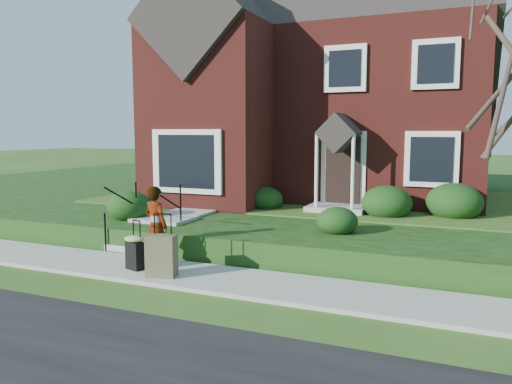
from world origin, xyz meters
The scene contains 10 objects.
ground centered at (0.00, 0.00, 0.00)m, with size 120.00×120.00×0.00m, color #2D5119.
sidewalk centered at (0.00, 0.00, 0.04)m, with size 60.00×1.60×0.08m, color #9E9B93.
terrace centered at (4.00, 10.90, 0.30)m, with size 44.00×20.00×0.60m, color black.
walkway centered at (-2.50, 5.00, 0.63)m, with size 1.20×6.00×0.06m, color #9E9B93.
main_house centered at (-0.21, 9.61, 5.26)m, with size 10.40×10.20×9.40m.
front_steps centered at (-2.50, 1.84, 0.47)m, with size 1.40×2.02×1.50m.
foundation_shrubs centered at (0.28, 4.73, 1.05)m, with size 9.84×4.79×1.01m.
woman centered at (-1.37, 0.31, 0.90)m, with size 0.60×0.39×1.65m, color #999999.
suitcase_black centered at (-1.57, -0.16, 0.47)m, with size 0.50×0.45×1.00m.
suitcase_olive centered at (-0.79, -0.37, 0.49)m, with size 0.61×0.42×1.21m.
Camera 1 is at (4.50, -8.21, 2.83)m, focal length 35.00 mm.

